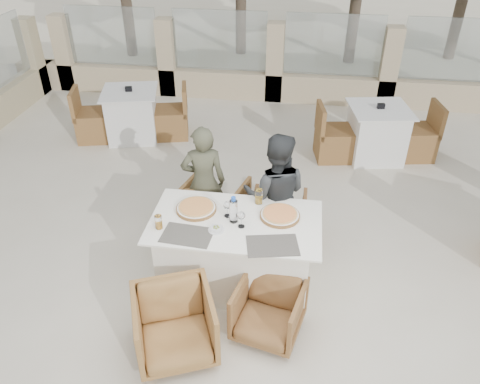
# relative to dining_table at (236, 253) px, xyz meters

# --- Properties ---
(ground) EXTENTS (80.00, 80.00, 0.00)m
(ground) POSITION_rel_dining_table_xyz_m (-0.02, 0.06, -0.39)
(ground) COLOR beige
(ground) RESTS_ON ground
(perimeter_wall_far) EXTENTS (10.00, 0.34, 1.60)m
(perimeter_wall_far) POSITION_rel_dining_table_xyz_m (-0.02, 4.86, 0.42)
(perimeter_wall_far) COLOR #C3AF8A
(perimeter_wall_far) RESTS_ON ground
(dining_table) EXTENTS (1.60, 0.90, 0.77)m
(dining_table) POSITION_rel_dining_table_xyz_m (0.00, 0.00, 0.00)
(dining_table) COLOR white
(dining_table) RESTS_ON ground
(placemat_near_left) EXTENTS (0.47, 0.33, 0.00)m
(placemat_near_left) POSITION_rel_dining_table_xyz_m (-0.40, -0.27, 0.39)
(placemat_near_left) COLOR #57534B
(placemat_near_left) RESTS_ON dining_table
(placemat_near_right) EXTENTS (0.50, 0.38, 0.00)m
(placemat_near_right) POSITION_rel_dining_table_xyz_m (0.37, -0.30, 0.39)
(placemat_near_right) COLOR #555049
(placemat_near_right) RESTS_ON dining_table
(pizza_left) EXTENTS (0.49, 0.49, 0.05)m
(pizza_left) POSITION_rel_dining_table_xyz_m (-0.40, 0.12, 0.41)
(pizza_left) COLOR #D1571C
(pizza_left) RESTS_ON dining_table
(pizza_right) EXTENTS (0.47, 0.47, 0.05)m
(pizza_right) POSITION_rel_dining_table_xyz_m (0.40, 0.13, 0.41)
(pizza_right) COLOR #F15820
(pizza_right) RESTS_ON dining_table
(water_bottle) EXTENTS (0.08, 0.08, 0.27)m
(water_bottle) POSITION_rel_dining_table_xyz_m (-0.02, -0.00, 0.52)
(water_bottle) COLOR #A3C1D7
(water_bottle) RESTS_ON dining_table
(wine_glass_centre) EXTENTS (0.09, 0.09, 0.18)m
(wine_glass_centre) POSITION_rel_dining_table_xyz_m (-0.09, 0.07, 0.48)
(wine_glass_centre) COLOR white
(wine_glass_centre) RESTS_ON dining_table
(wine_glass_near) EXTENTS (0.08, 0.08, 0.18)m
(wine_glass_near) POSITION_rel_dining_table_xyz_m (0.07, -0.07, 0.48)
(wine_glass_near) COLOR silver
(wine_glass_near) RESTS_ON dining_table
(beer_glass_left) EXTENTS (0.09, 0.09, 0.13)m
(beer_glass_left) POSITION_rel_dining_table_xyz_m (-0.68, -0.20, 0.45)
(beer_glass_left) COLOR orange
(beer_glass_left) RESTS_ON dining_table
(beer_glass_right) EXTENTS (0.09, 0.09, 0.15)m
(beer_glass_right) POSITION_rel_dining_table_xyz_m (0.18, 0.33, 0.46)
(beer_glass_right) COLOR gold
(beer_glass_right) RESTS_ON dining_table
(olive_dish) EXTENTS (0.12, 0.12, 0.04)m
(olive_dish) POSITION_rel_dining_table_xyz_m (-0.15, -0.16, 0.41)
(olive_dish) COLOR silver
(olive_dish) RESTS_ON dining_table
(armchair_far_left) EXTENTS (0.80, 0.82, 0.61)m
(armchair_far_left) POSITION_rel_dining_table_xyz_m (-0.37, 0.89, -0.08)
(armchair_far_left) COLOR #9C6B38
(armchair_far_left) RESTS_ON ground
(armchair_far_right) EXTENTS (0.59, 0.61, 0.55)m
(armchair_far_right) POSITION_rel_dining_table_xyz_m (0.37, 0.76, -0.11)
(armchair_far_right) COLOR brown
(armchair_far_right) RESTS_ON ground
(armchair_near_left) EXTENTS (0.86, 0.87, 0.61)m
(armchair_near_left) POSITION_rel_dining_table_xyz_m (-0.38, -0.90, -0.08)
(armchair_near_left) COLOR olive
(armchair_near_left) RESTS_ON ground
(armchair_near_right) EXTENTS (0.69, 0.70, 0.53)m
(armchair_near_right) POSITION_rel_dining_table_xyz_m (0.38, -0.58, -0.12)
(armchair_near_right) COLOR brown
(armchair_near_right) RESTS_ON ground
(diner_left) EXTENTS (0.54, 0.41, 1.33)m
(diner_left) POSITION_rel_dining_table_xyz_m (-0.47, 0.78, 0.28)
(diner_left) COLOR #4C4D38
(diner_left) RESTS_ON ground
(diner_right) EXTENTS (0.69, 0.54, 1.40)m
(diner_right) POSITION_rel_dining_table_xyz_m (0.33, 0.58, 0.32)
(diner_right) COLOR #323537
(diner_right) RESTS_ON ground
(bg_table_a) EXTENTS (1.79, 1.18, 0.77)m
(bg_table_a) POSITION_rel_dining_table_xyz_m (-2.08, 2.98, 0.00)
(bg_table_a) COLOR silver
(bg_table_a) RESTS_ON ground
(bg_table_b) EXTENTS (1.76, 1.09, 0.77)m
(bg_table_b) POSITION_rel_dining_table_xyz_m (1.62, 2.86, 0.00)
(bg_table_b) COLOR white
(bg_table_b) RESTS_ON ground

